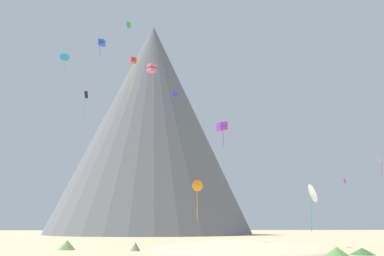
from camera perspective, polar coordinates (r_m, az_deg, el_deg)
dune_foreground_left at (r=48.08m, az=6.35°, el=-15.94°), size 26.45×27.34×2.15m
bush_scatter_east at (r=49.83m, az=-7.48°, el=-15.26°), size 1.57×1.57×0.92m
bush_far_left at (r=46.03m, az=21.53°, el=-14.90°), size 2.64×2.64×0.67m
bush_ridge_crest at (r=53.30m, az=-16.16°, el=-14.61°), size 2.31×2.31×1.10m
bush_near_right at (r=40.91m, az=18.57°, el=-15.31°), size 2.99×2.99×0.96m
rock_massif at (r=137.95m, az=-5.41°, el=-0.89°), size 70.20×70.20×67.65m
kite_red_high at (r=65.99m, az=-7.72°, el=8.74°), size 0.93×0.90×4.87m
kite_white_low at (r=59.72m, az=15.55°, el=-8.38°), size 1.11×2.54×6.12m
kite_black_mid at (r=78.02m, az=-13.86°, el=3.70°), size 0.77×1.05×5.71m
kite_green_high at (r=77.77m, az=-8.39°, el=13.18°), size 0.65×0.74×2.61m
kite_cyan_high at (r=91.12m, az=-16.47°, el=8.89°), size 2.09×1.39×5.51m
kite_indigo_mid at (r=51.60m, az=-2.26°, el=4.51°), size 0.65×0.74×0.78m
kite_magenta_low at (r=70.54m, az=19.54°, el=-6.88°), size 0.57×0.68×2.63m
kite_blue_high at (r=73.60m, az=-11.82°, el=10.93°), size 1.21×1.16×2.89m
kite_yellow_low at (r=66.75m, az=23.47°, el=-4.01°), size 0.71×0.79×2.91m
kite_rainbow_high at (r=87.94m, az=-5.33°, el=7.83°), size 1.95×1.94×5.96m
kite_orange_low at (r=51.90m, az=0.74°, el=-7.76°), size 1.40×0.57×4.63m
kite_violet_mid at (r=66.00m, az=3.97°, el=0.18°), size 1.79×1.74×3.82m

